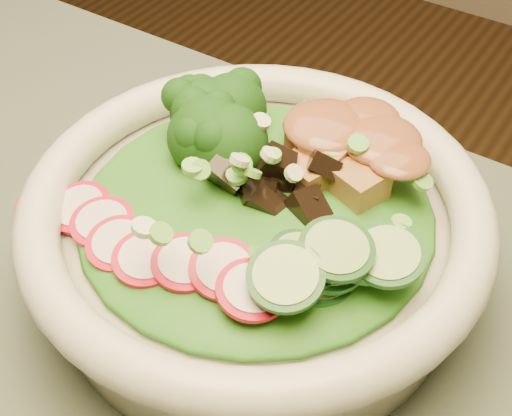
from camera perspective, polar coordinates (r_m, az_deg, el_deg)
The scene contains 9 objects.
salad_bowl at distance 0.46m, azimuth 0.00°, elevation -1.88°, with size 0.30×0.30×0.08m.
lettuce_bed at distance 0.44m, azimuth 0.00°, elevation 0.09°, with size 0.22×0.22×0.03m, color #185B13.
broccoli_florets at distance 0.48m, azimuth -4.93°, elevation 6.31°, with size 0.09×0.08×0.05m, color black, non-canonical shape.
radish_slices at distance 0.41m, azimuth -8.14°, elevation -3.62°, with size 0.12×0.04×0.02m, color #B40D25, non-canonical shape.
cucumber_slices at distance 0.39m, azimuth 5.68°, elevation -4.54°, with size 0.08×0.08×0.04m, color #9CBD69, non-canonical shape.
mushroom_heap at distance 0.44m, azimuth 1.44°, elevation 2.27°, with size 0.08×0.08×0.04m, color black, non-canonical shape.
tofu_cubes at distance 0.47m, azimuth 7.21°, elevation 4.51°, with size 0.10×0.07×0.04m, color #9D6734, non-canonical shape.
peanut_sauce at distance 0.46m, azimuth 7.37°, elevation 5.89°, with size 0.08×0.06×0.02m, color brown.
scallion_garnish at distance 0.43m, azimuth 0.00°, elevation 2.70°, with size 0.21×0.21×0.03m, color #66B740, non-canonical shape.
Camera 1 is at (0.32, -0.07, 1.12)m, focal length 50.00 mm.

